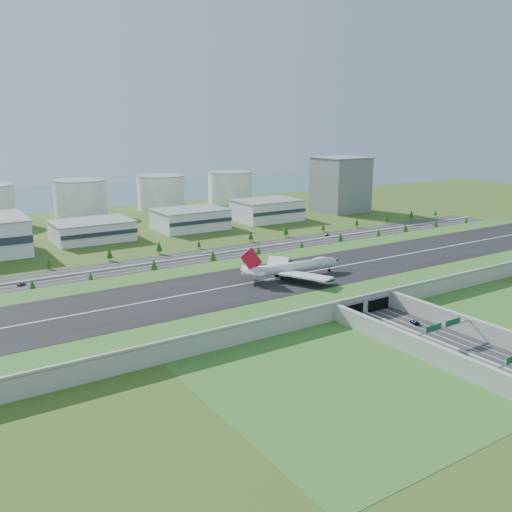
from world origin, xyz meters
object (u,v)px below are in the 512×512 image
car_1 (469,362)px  car_2 (415,322)px  boeing_747 (293,267)px  car_5 (327,235)px  office_tower (340,185)px  car_7 (207,252)px  car_6 (435,224)px  car_4 (21,284)px  car_0 (421,341)px

car_1 → car_2: car_2 is taller
boeing_747 → car_5: boeing_747 is taller
office_tower → car_2: (-191.06, -267.92, -26.63)m
car_5 → car_7: (-111.04, -1.88, 0.04)m
boeing_747 → car_5: (112.89, 105.43, -12.63)m
car_6 → car_1: bearing=108.9°
car_5 → car_6: size_ratio=0.75×
car_6 → car_2: bearing=104.6°
car_6 → car_4: bearing=66.9°
office_tower → car_4: size_ratio=11.10×
car_2 → car_7: bearing=-69.6°
car_1 → car_7: car_7 is taller
boeing_747 → car_4: 153.14m
office_tower → car_7: (-205.93, -93.85, -26.61)m
office_tower → car_1: (-206.83, -307.93, -26.70)m
car_2 → office_tower: bearing=-110.0°
car_6 → car_7: (-223.67, 14.29, -0.05)m
car_0 → car_7: bearing=91.7°
car_0 → car_1: size_ratio=1.16×
car_0 → car_4: (-123.67, 178.45, 0.03)m
boeing_747 → car_1: bearing=-82.9°
car_5 → car_4: bearing=-106.5°
office_tower → boeing_747: office_tower is taller
car_0 → car_2: bearing=49.2°
boeing_747 → car_2: size_ratio=11.47×
car_0 → car_5: 222.87m
car_4 → car_7: size_ratio=0.94×
office_tower → car_2: 330.14m
boeing_747 → car_2: boeing_747 is taller
car_0 → car_5: (111.72, 192.84, -0.08)m
car_1 → car_5: car_5 is taller
car_1 → car_5: 243.25m
car_5 → car_2: bearing=-48.7°
car_2 → car_5: bearing=-103.2°
boeing_747 → car_2: (16.71, -70.51, -12.60)m
boeing_747 → car_0: 88.31m
car_0 → car_5: bearing=61.8°
boeing_747 → car_6: (225.52, 89.27, -12.54)m
car_7 → car_6: bearing=101.0°
car_1 → car_6: 300.59m
car_4 → car_6: 348.03m
car_4 → car_6: car_4 is taller
car_4 → car_7: bearing=-101.4°
boeing_747 → car_1: size_ratio=15.09×
boeing_747 → car_2: 73.55m
car_4 → car_7: car_4 is taller
office_tower → car_7: bearing=-155.5°
car_1 → car_5: (111.94, 215.96, 0.05)m
car_1 → car_6: car_6 is taller
office_tower → car_6: office_tower is taller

